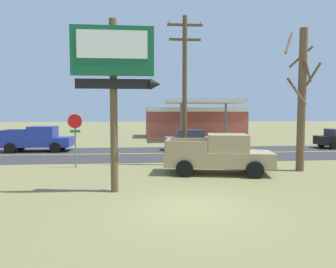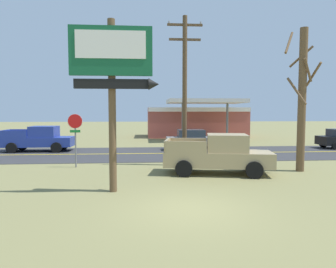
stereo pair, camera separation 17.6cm
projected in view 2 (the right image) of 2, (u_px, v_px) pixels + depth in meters
ground_plane at (188, 209)px, 9.65m from camera, size 180.00×180.00×0.00m
road_asphalt at (163, 153)px, 22.58m from camera, size 140.00×8.00×0.02m
road_centre_line at (163, 153)px, 22.58m from camera, size 126.00×0.20×0.01m
motel_sign at (113, 72)px, 11.36m from camera, size 3.28×0.54×6.48m
stop_sign at (75, 131)px, 16.80m from camera, size 0.80×0.08×2.95m
utility_pole at (185, 86)px, 17.29m from camera, size 1.97×0.26×8.38m
bare_tree at (302, 97)px, 15.63m from camera, size 1.81×1.83×7.31m
gas_station at (196, 121)px, 38.33m from camera, size 12.00×11.50×4.40m
pickup_tan_parked_on_lawn at (219, 154)px, 15.15m from camera, size 5.48×2.96×1.96m
pickup_blue_on_road at (39, 139)px, 23.76m from camera, size 5.20×2.24×1.96m
car_grey_far_lane at (192, 140)px, 24.70m from camera, size 4.20×2.00×1.64m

